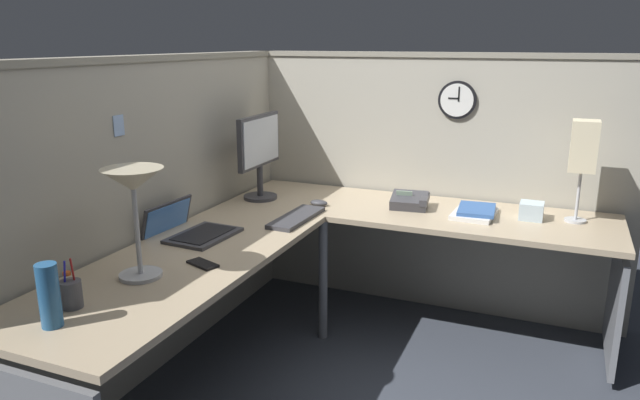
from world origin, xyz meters
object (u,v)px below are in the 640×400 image
at_px(pen_cup, 71,294).
at_px(tissue_box, 531,211).
at_px(monitor, 259,150).
at_px(desk_lamp_paper, 584,149).
at_px(cell_phone, 203,264).
at_px(office_phone, 411,202).
at_px(keyboard, 296,218).
at_px(book_stack, 475,212).
at_px(computer_mouse, 319,203).
at_px(wall_clock, 457,100).
at_px(desk_lamp_dome, 133,189).
at_px(laptop, 187,230).
at_px(thermos_flask, 49,296).

bearing_deg(pen_cup, tissue_box, -39.20).
xyz_separation_m(monitor, desk_lamp_paper, (0.23, -1.74, 0.09)).
distance_m(cell_phone, desk_lamp_paper, 1.97).
relative_size(pen_cup, office_phone, 0.79).
xyz_separation_m(keyboard, book_stack, (0.43, -0.86, 0.01)).
height_order(computer_mouse, desk_lamp_paper, desk_lamp_paper).
height_order(cell_phone, wall_clock, wall_clock).
bearing_deg(desk_lamp_dome, desk_lamp_paper, -47.41).
bearing_deg(desk_lamp_paper, book_stack, 101.06).
bearing_deg(cell_phone, laptop, 63.03).
xyz_separation_m(keyboard, tissue_box, (0.49, -1.14, 0.03)).
relative_size(cell_phone, office_phone, 0.64).
bearing_deg(wall_clock, laptop, 138.83).
distance_m(cell_phone, book_stack, 1.52).
height_order(monitor, cell_phone, monitor).
bearing_deg(wall_clock, desk_lamp_paper, -110.06).
bearing_deg(desk_lamp_paper, pen_cup, 137.47).
bearing_deg(thermos_flask, book_stack, -30.96).
relative_size(laptop, office_phone, 1.76).
distance_m(laptop, office_phone, 1.25).
bearing_deg(laptop, desk_lamp_dome, -164.93).
bearing_deg(desk_lamp_dome, keyboard, -14.70).
bearing_deg(cell_phone, desk_lamp_dome, 162.11).
distance_m(computer_mouse, cell_phone, 1.04).
bearing_deg(monitor, wall_clock, -65.45).
bearing_deg(tissue_box, cell_phone, 134.97).
bearing_deg(pen_cup, monitor, 3.21).
xyz_separation_m(computer_mouse, pen_cup, (-1.56, 0.29, 0.04)).
height_order(book_stack, wall_clock, wall_clock).
height_order(monitor, tissue_box, monitor).
height_order(computer_mouse, desk_lamp_dome, desk_lamp_dome).
bearing_deg(tissue_box, monitor, 96.87).
distance_m(desk_lamp_dome, tissue_box, 2.03).
height_order(pen_cup, book_stack, pen_cup).
distance_m(book_stack, desk_lamp_paper, 0.63).
xyz_separation_m(monitor, computer_mouse, (-0.01, -0.38, -0.28)).
relative_size(desk_lamp_paper, wall_clock, 2.41).
xyz_separation_m(book_stack, tissue_box, (0.05, -0.28, 0.02)).
bearing_deg(laptop, keyboard, -42.34).
xyz_separation_m(laptop, desk_lamp_dome, (-0.52, -0.14, 0.34)).
relative_size(monitor, desk_lamp_dome, 1.12).
bearing_deg(desk_lamp_dome, pen_cup, 172.73).
distance_m(computer_mouse, tissue_box, 1.16).
xyz_separation_m(desk_lamp_dome, pen_cup, (-0.32, 0.04, -0.31)).
bearing_deg(book_stack, desk_lamp_paper, -78.94).
relative_size(monitor, pen_cup, 2.78).
xyz_separation_m(book_stack, wall_clock, (0.35, 0.19, 0.56)).
height_order(keyboard, pen_cup, pen_cup).
relative_size(keyboard, office_phone, 1.90).
height_order(keyboard, desk_lamp_paper, desk_lamp_paper).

